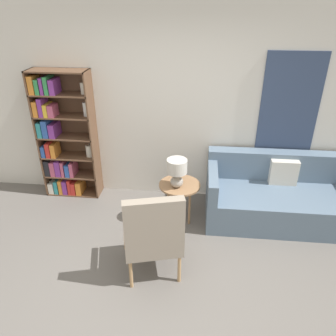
{
  "coord_description": "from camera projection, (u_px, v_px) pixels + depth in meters",
  "views": [
    {
      "loc": [
        0.38,
        -2.24,
        2.67
      ],
      "look_at": [
        0.03,
        1.08,
        0.9
      ],
      "focal_mm": 35.0,
      "sensor_mm": 36.0,
      "label": 1
    }
  ],
  "objects": [
    {
      "name": "armchair",
      "position": [
        153.0,
        233.0,
        3.26
      ],
      "size": [
        0.71,
        0.71,
        1.03
      ],
      "color": "tan",
      "rests_on": "ground_plane"
    },
    {
      "name": "ground_plane",
      "position": [
        153.0,
        298.0,
        3.25
      ],
      "size": [
        14.0,
        14.0,
        0.0
      ],
      "primitive_type": "plane",
      "color": "#66605B"
    },
    {
      "name": "couch",
      "position": [
        282.0,
        197.0,
        4.33
      ],
      "size": [
        2.0,
        0.93,
        0.82
      ],
      "color": "slate",
      "rests_on": "ground_plane"
    },
    {
      "name": "wall_back",
      "position": [
        175.0,
        106.0,
        4.4
      ],
      "size": [
        6.4,
        0.08,
        2.7
      ],
      "color": "silver",
      "rests_on": "ground_plane"
    },
    {
      "name": "table_lamp",
      "position": [
        177.0,
        170.0,
        3.98
      ],
      "size": [
        0.25,
        0.25,
        0.38
      ],
      "color": "#A59E93",
      "rests_on": "side_table"
    },
    {
      "name": "bookshelf",
      "position": [
        62.0,
        140.0,
        4.62
      ],
      "size": [
        0.79,
        0.3,
        1.83
      ],
      "color": "brown",
      "rests_on": "ground_plane"
    },
    {
      "name": "side_table",
      "position": [
        180.0,
        188.0,
        4.17
      ],
      "size": [
        0.53,
        0.53,
        0.55
      ],
      "color": "#99704C",
      "rests_on": "ground_plane"
    }
  ]
}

